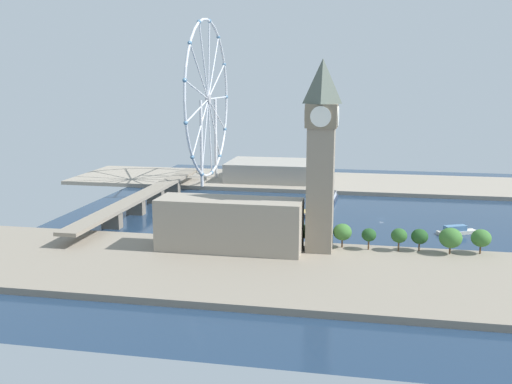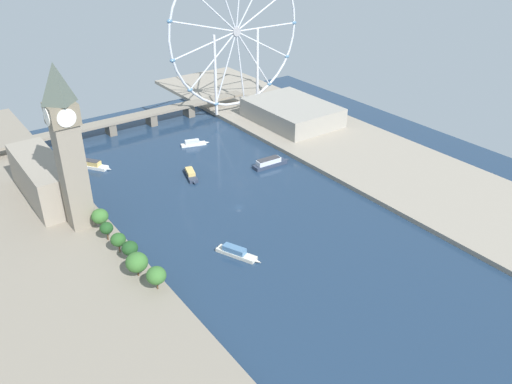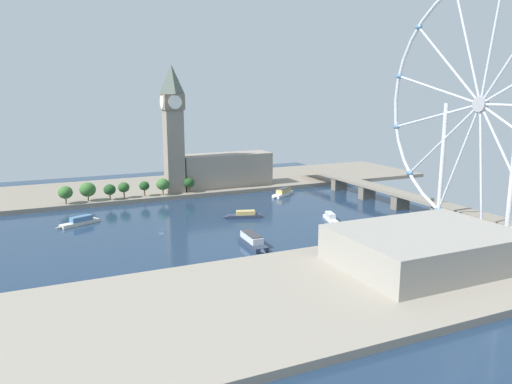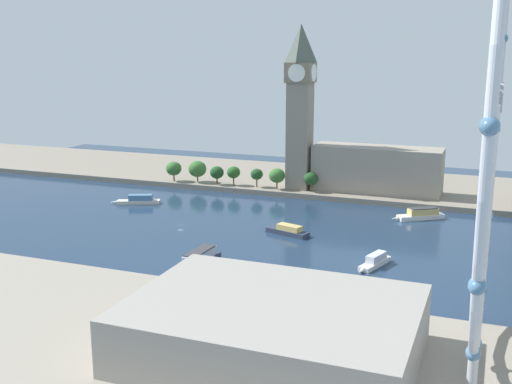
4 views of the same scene
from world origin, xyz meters
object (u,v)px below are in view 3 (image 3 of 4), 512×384
(parliament_block, at_px, (226,170))
(tour_boat_3, at_px, (283,193))
(tour_boat_0, at_px, (244,215))
(ferris_wheel, at_px, (480,106))
(tour_boat_2, at_px, (331,218))
(tour_boat_4, at_px, (253,241))
(riverside_hall, at_px, (425,247))
(river_bridge, at_px, (383,192))
(clock_tower, at_px, (173,127))
(tour_boat_1, at_px, (80,221))

(parliament_block, relative_size, tour_boat_3, 2.87)
(tour_boat_0, bearing_deg, ferris_wheel, 148.56)
(tour_boat_2, height_order, tour_boat_4, tour_boat_4)
(riverside_hall, height_order, river_bridge, riverside_hall)
(clock_tower, distance_m, ferris_wheel, 207.54)
(tour_boat_1, bearing_deg, river_bridge, 147.56)
(river_bridge, height_order, tour_boat_1, river_bridge)
(tour_boat_4, bearing_deg, tour_boat_3, 147.81)
(tour_boat_0, relative_size, tour_boat_4, 0.79)
(tour_boat_2, height_order, tour_boat_3, tour_boat_3)
(tour_boat_2, relative_size, tour_boat_4, 0.74)
(clock_tower, xyz_separation_m, tour_boat_1, (56.20, -73.40, -49.13))
(parliament_block, relative_size, ferris_wheel, 0.55)
(riverside_hall, bearing_deg, parliament_block, -176.73)
(parliament_block, bearing_deg, tour_boat_2, 10.54)
(tour_boat_3, bearing_deg, tour_boat_1, -25.78)
(riverside_hall, relative_size, tour_boat_0, 3.08)
(tour_boat_1, xyz_separation_m, tour_boat_2, (53.85, 138.84, -0.09))
(river_bridge, xyz_separation_m, tour_boat_1, (-29.33, -197.51, -6.52))
(ferris_wheel, distance_m, tour_boat_0, 145.04)
(river_bridge, distance_m, tour_boat_2, 63.93)
(tour_boat_2, xyz_separation_m, tour_boat_3, (-77.17, 7.94, 0.44))
(tour_boat_0, height_order, tour_boat_4, tour_boat_4)
(tour_boat_0, bearing_deg, tour_boat_3, -120.16)
(ferris_wheel, xyz_separation_m, tour_boat_3, (-145.01, -31.82, -67.65))
(riverside_hall, xyz_separation_m, tour_boat_0, (-117.02, -35.10, -8.83))
(tour_boat_3, relative_size, tour_boat_4, 0.82)
(tour_boat_1, bearing_deg, tour_boat_0, 140.61)
(clock_tower, xyz_separation_m, riverside_hall, (199.04, 55.42, -40.42))
(parliament_block, relative_size, tour_boat_0, 2.97)
(riverside_hall, bearing_deg, tour_boat_4, -139.91)
(tour_boat_0, distance_m, tour_boat_3, 72.32)
(tour_boat_4, bearing_deg, river_bridge, 114.89)
(ferris_wheel, relative_size, river_bridge, 0.61)
(tour_boat_2, bearing_deg, tour_boat_3, -169.08)
(clock_tower, bearing_deg, tour_boat_4, 0.88)
(tour_boat_3, bearing_deg, tour_boat_4, 20.45)
(tour_boat_1, distance_m, tour_boat_3, 148.62)
(parliament_block, distance_m, tour_boat_0, 93.19)
(parliament_block, height_order, tour_boat_2, parliament_block)
(riverside_hall, relative_size, tour_boat_2, 3.33)
(river_bridge, distance_m, tour_boat_4, 132.07)
(river_bridge, bearing_deg, riverside_hall, -31.18)
(parliament_block, relative_size, riverside_hall, 0.96)
(river_bridge, distance_m, tour_boat_3, 73.37)
(tour_boat_2, bearing_deg, parliament_block, -152.67)
(tour_boat_0, xyz_separation_m, tour_boat_4, (53.66, -18.24, 0.82))
(riverside_hall, height_order, tour_boat_1, riverside_hall)
(river_bridge, relative_size, tour_boat_2, 9.66)
(tour_boat_2, relative_size, tour_boat_3, 0.90)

